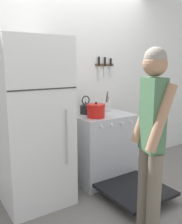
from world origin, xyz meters
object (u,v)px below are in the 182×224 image
refrigerator (33,123)px  dutch_oven_pot (96,111)px  tea_kettle (86,108)px  stove_range (103,148)px  person (152,135)px  utensil_jar (107,106)px

refrigerator → dutch_oven_pot: bearing=-6.6°
tea_kettle → stove_range: bearing=-45.9°
stove_range → person: (-0.35, -1.16, 0.51)m
refrigerator → person: 1.30m
dutch_oven_pot → tea_kettle: 0.25m
tea_kettle → person: size_ratio=0.14×
dutch_oven_pot → tea_kettle: size_ratio=1.12×
stove_range → dutch_oven_pot: 0.56m
stove_range → utensil_jar: size_ratio=4.87×
refrigerator → dutch_oven_pot: (0.77, -0.09, 0.07)m
stove_range → refrigerator: bearing=179.9°
refrigerator → person: size_ratio=1.08×
stove_range → dutch_oven_pot: size_ratio=4.96×
utensil_jar → dutch_oven_pot: bearing=-144.6°
utensil_jar → stove_range: bearing=-138.3°
stove_range → dutch_oven_pot: bearing=-152.9°
refrigerator → tea_kettle: 0.80m
refrigerator → tea_kettle: bearing=11.7°
refrigerator → dutch_oven_pot: 0.78m
dutch_oven_pot → utensil_jar: 0.44m
dutch_oven_pot → refrigerator: bearing=173.4°
refrigerator → stove_range: 1.05m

